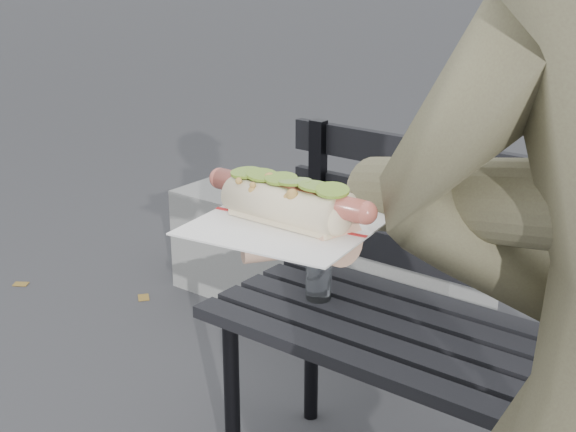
{
  "coord_description": "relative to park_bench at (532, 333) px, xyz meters",
  "views": [
    {
      "loc": [
        0.54,
        -0.72,
        1.33
      ],
      "look_at": [
        0.03,
        -0.06,
        1.04
      ],
      "focal_mm": 50.0,
      "sensor_mm": 36.0,
      "label": 1
    }
  ],
  "objects": [
    {
      "name": "park_bench",
      "position": [
        0.0,
        0.0,
        0.0
      ],
      "size": [
        1.5,
        0.44,
        0.88
      ],
      "color": "black",
      "rests_on": "ground"
    },
    {
      "name": "concrete_block",
      "position": [
        -1.04,
        0.71,
        -0.32
      ],
      "size": [
        1.2,
        0.4,
        0.4
      ],
      "primitive_type": "cube",
      "color": "slate",
      "rests_on": "ground"
    },
    {
      "name": "held_hotdog",
      "position": [
        0.21,
        -0.82,
        0.55
      ],
      "size": [
        0.62,
        0.3,
        0.2
      ],
      "color": "brown"
    }
  ]
}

